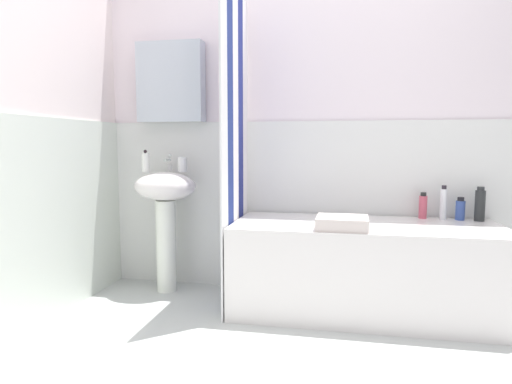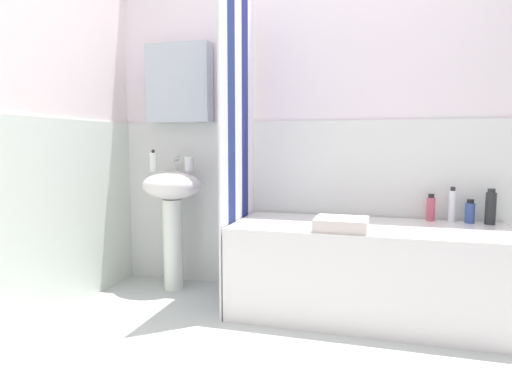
{
  "view_description": "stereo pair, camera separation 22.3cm",
  "coord_description": "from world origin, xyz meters",
  "views": [
    {
      "loc": [
        0.16,
        -1.91,
        1.05
      ],
      "look_at": [
        -0.36,
        0.72,
        0.76
      ],
      "focal_mm": 31.59,
      "sensor_mm": 36.0,
      "label": 1
    },
    {
      "loc": [
        0.38,
        -1.85,
        1.05
      ],
      "look_at": [
        -0.36,
        0.72,
        0.76
      ],
      "focal_mm": 31.59,
      "sensor_mm": 36.0,
      "label": 2
    }
  ],
  "objects": [
    {
      "name": "shower_curtain",
      "position": [
        -0.53,
        0.88,
        1.0
      ],
      "size": [
        0.01,
        0.67,
        2.0
      ],
      "color": "silver",
      "rests_on": "ground_plane"
    },
    {
      "name": "toothbrush_cup",
      "position": [
        -0.96,
        1.08,
        0.9
      ],
      "size": [
        0.06,
        0.06,
        0.1
      ],
      "primitive_type": "cylinder",
      "color": "white",
      "rests_on": "sink"
    },
    {
      "name": "towel_folded",
      "position": [
        0.15,
        0.69,
        0.59
      ],
      "size": [
        0.3,
        0.26,
        0.07
      ],
      "primitive_type": "cube",
      "rotation": [
        0.0,
        0.0,
        -0.02
      ],
      "color": "silver",
      "rests_on": "bathtub"
    },
    {
      "name": "soap_dispenser",
      "position": [
        -1.2,
        1.0,
        0.92
      ],
      "size": [
        0.05,
        0.05,
        0.15
      ],
      "color": "white",
      "rests_on": "sink"
    },
    {
      "name": "lotion_bottle",
      "position": [
        0.66,
        1.16,
        0.64
      ],
      "size": [
        0.05,
        0.05,
        0.17
      ],
      "color": "#C75063",
      "rests_on": "bathtub"
    },
    {
      "name": "faucet",
      "position": [
        -1.07,
        1.11,
        0.91
      ],
      "size": [
        0.03,
        0.12,
        0.12
      ],
      "color": "silver",
      "rests_on": "sink"
    },
    {
      "name": "conditioner_bottle",
      "position": [
        1.0,
        1.12,
        0.66
      ],
      "size": [
        0.06,
        0.06,
        0.22
      ],
      "color": "#272A2A",
      "rests_on": "bathtub"
    },
    {
      "name": "wall_left_tiled",
      "position": [
        -1.57,
        0.34,
        1.12
      ],
      "size": [
        0.07,
        1.81,
        2.4
      ],
      "color": "white",
      "rests_on": "ground_plane"
    },
    {
      "name": "bathtub",
      "position": [
        0.29,
        0.88,
        0.28
      ],
      "size": [
        1.61,
        0.67,
        0.56
      ],
      "primitive_type": "cube",
      "color": "white",
      "rests_on": "ground_plane"
    },
    {
      "name": "body_wash_bottle",
      "position": [
        0.89,
        1.14,
        0.63
      ],
      "size": [
        0.06,
        0.06,
        0.15
      ],
      "color": "#354F99",
      "rests_on": "bathtub"
    },
    {
      "name": "sink",
      "position": [
        -1.07,
        1.03,
        0.62
      ],
      "size": [
        0.44,
        0.34,
        0.85
      ],
      "color": "white",
      "rests_on": "ground_plane"
    },
    {
      "name": "shampoo_bottle",
      "position": [
        0.78,
        1.15,
        0.66
      ],
      "size": [
        0.04,
        0.04,
        0.22
      ],
      "color": "white",
      "rests_on": "bathtub"
    },
    {
      "name": "wall_back_tiled",
      "position": [
        -0.06,
        1.26,
        1.14
      ],
      "size": [
        3.6,
        0.18,
        2.4
      ],
      "color": "white",
      "rests_on": "ground_plane"
    }
  ]
}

